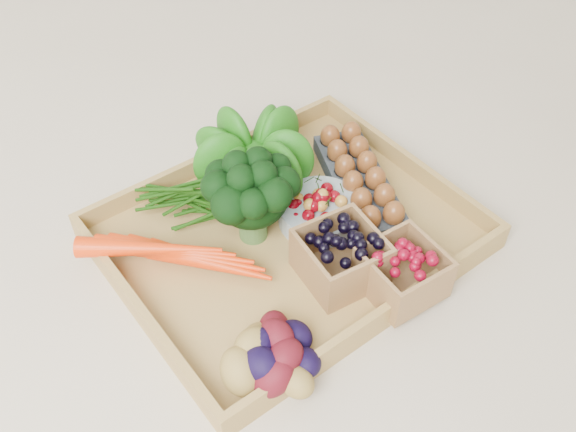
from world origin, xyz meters
TOP-DOWN VIEW (x-y plane):
  - ground at (0.00, 0.00)m, footprint 4.00×4.00m
  - tray at (0.00, 0.00)m, footprint 0.55×0.45m
  - carrots at (-0.17, 0.05)m, footprint 0.23×0.16m
  - lettuce at (0.03, 0.13)m, footprint 0.14×0.14m
  - broccoli at (-0.04, 0.03)m, footprint 0.15×0.15m
  - cherry_bowl at (0.06, -0.00)m, footprint 0.14×0.14m
  - egg_carton at (0.16, 0.01)m, footprint 0.18×0.27m
  - potatoes at (-0.17, -0.18)m, footprint 0.15×0.15m
  - punnet_blackberry at (0.01, -0.11)m, footprint 0.13×0.13m
  - punnet_raspberry at (0.07, -0.19)m, footprint 0.12×0.12m

SIDE VIEW (x-z plane):
  - ground at x=0.00m, z-range 0.00..0.00m
  - tray at x=0.00m, z-range 0.00..0.01m
  - egg_carton at x=0.16m, z-range 0.01..0.04m
  - cherry_bowl at x=0.06m, z-range 0.01..0.05m
  - carrots at x=-0.17m, z-range 0.01..0.07m
  - punnet_raspberry at x=0.07m, z-range 0.01..0.09m
  - punnet_blackberry at x=0.01m, z-range 0.01..0.09m
  - potatoes at x=-0.17m, z-range 0.01..0.10m
  - broccoli at x=-0.04m, z-range 0.01..0.13m
  - lettuce at x=0.03m, z-range 0.02..0.16m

